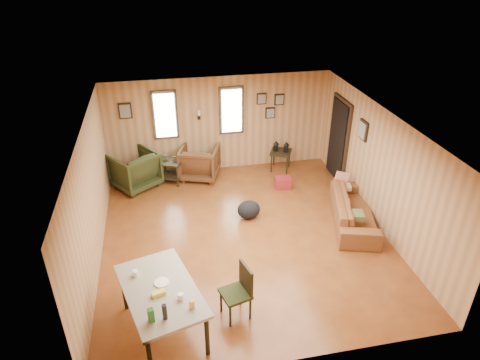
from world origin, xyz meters
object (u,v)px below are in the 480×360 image
object	(u,v)px
side_table	(281,150)
end_table	(171,167)
recliner_brown	(200,160)
recliner_green	(134,168)
sofa	(355,206)
dining_table	(161,293)

from	to	relation	value
side_table	end_table	bearing A→B (deg)	-177.69
recliner_brown	recliner_green	size ratio (longest dim) A/B	0.94
recliner_green	sofa	bearing A→B (deg)	115.78
sofa	recliner_brown	xyz separation A→B (m)	(-2.89, 2.59, 0.06)
recliner_green	side_table	xyz separation A→B (m)	(3.62, 0.16, 0.05)
sofa	side_table	xyz separation A→B (m)	(-0.83, 2.59, 0.15)
recliner_green	dining_table	distance (m)	4.58
recliner_brown	side_table	xyz separation A→B (m)	(2.06, -0.00, 0.09)
dining_table	end_table	bearing A→B (deg)	69.57
end_table	recliner_green	bearing A→B (deg)	-176.74
recliner_green	end_table	size ratio (longest dim) A/B	1.37
recliner_brown	side_table	size ratio (longest dim) A/B	1.15
sofa	recliner_green	size ratio (longest dim) A/B	2.08
sofa	side_table	distance (m)	2.72
recliner_green	side_table	distance (m)	3.62
sofa	recliner_brown	world-z (taller)	recliner_brown
recliner_brown	side_table	world-z (taller)	recliner_brown
sofa	dining_table	world-z (taller)	dining_table
end_table	dining_table	size ratio (longest dim) A/B	0.39
recliner_green	side_table	world-z (taller)	recliner_green
recliner_brown	recliner_green	bearing A→B (deg)	25.16
sofa	end_table	distance (m)	4.37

